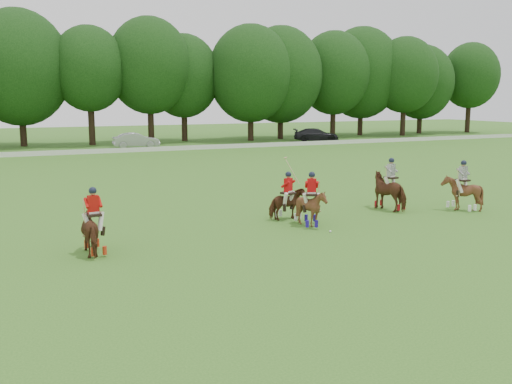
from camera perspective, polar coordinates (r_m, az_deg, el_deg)
name	(u,v)px	position (r m, az deg, el deg)	size (l,w,h in m)	color
ground	(311,250)	(19.92, 5.50, -5.75)	(180.00, 180.00, 0.00)	#33681D
tree_line	(92,69)	(65.49, -16.10, 11.74)	(117.98, 14.32, 14.75)	black
boundary_rail	(109,151)	(55.69, -14.44, 4.02)	(120.00, 0.10, 0.44)	white
car_mid	(136,140)	(60.74, -11.91, 5.07)	(1.66, 4.76, 1.57)	#A5A4AA
car_right	(316,135)	(68.77, 6.04, 5.71)	(2.18, 5.35, 1.55)	black
polo_red_a	(94,230)	(19.91, -15.85, -3.67)	(1.16, 1.88, 2.27)	#522716
polo_red_b	(288,203)	(24.43, 3.23, -1.14)	(1.74, 1.66, 2.63)	#522716
polo_red_c	(311,207)	(23.32, 5.56, -1.50)	(1.73, 1.79, 2.24)	#522716
polo_stripe_a	(390,191)	(27.34, 13.29, 0.12)	(1.48, 2.25, 2.44)	#522716
polo_stripe_b	(462,192)	(28.10, 19.90, -0.04)	(1.54, 1.67, 2.35)	#522716
polo_ball	(330,231)	(22.45, 7.44, -3.93)	(0.09, 0.09, 0.09)	white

